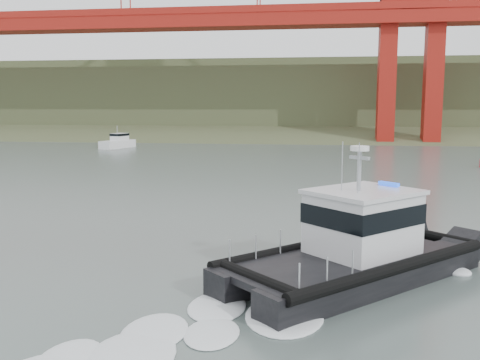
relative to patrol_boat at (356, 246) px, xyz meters
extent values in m
plane|color=#46534F|center=(-7.33, 3.07, -1.41)|extent=(400.00, 400.00, 0.00)
cube|color=#364226|center=(-7.33, 95.07, -1.41)|extent=(500.00, 44.72, 16.25)
cube|color=#364226|center=(-7.33, 123.07, 4.59)|extent=(500.00, 70.00, 18.00)
cube|color=#364226|center=(-7.33, 148.07, 9.59)|extent=(500.00, 60.00, 16.00)
cube|color=maroon|center=(-7.33, 78.07, 20.59)|extent=(260.00, 6.00, 2.20)
cube|color=black|center=(-1.13, 0.89, -0.97)|extent=(9.17, 9.18, 1.27)
cube|color=black|center=(0.89, -1.13, -0.97)|extent=(9.17, 9.18, 1.27)
cube|color=black|center=(-0.49, -0.49, -0.46)|extent=(10.07, 10.08, 0.26)
cube|color=silver|center=(0.25, 0.25, 0.88)|extent=(4.92, 4.93, 2.43)
cube|color=black|center=(0.25, 0.25, 1.32)|extent=(5.01, 5.02, 0.79)
cube|color=silver|center=(0.25, 0.25, 2.18)|extent=(5.22, 5.22, 0.17)
cylinder|color=#979BA0|center=(0.03, 0.03, 3.04)|extent=(0.17, 0.17, 1.90)
cylinder|color=white|center=(0.03, 0.03, 3.94)|extent=(0.74, 0.74, 0.19)
cube|color=silver|center=(-33.82, 62.46, -0.84)|extent=(4.23, 7.19, 1.36)
cube|color=silver|center=(-33.65, 63.00, 0.29)|extent=(2.56, 3.15, 1.36)
cube|color=black|center=(-33.65, 63.00, 0.75)|extent=(2.63, 3.22, 0.40)
cylinder|color=#979BA0|center=(-33.82, 62.46, 1.54)|extent=(0.09, 0.09, 1.36)
camera|label=1|loc=(-1.71, -21.37, 5.64)|focal=40.00mm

